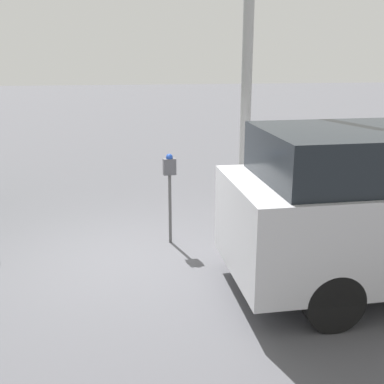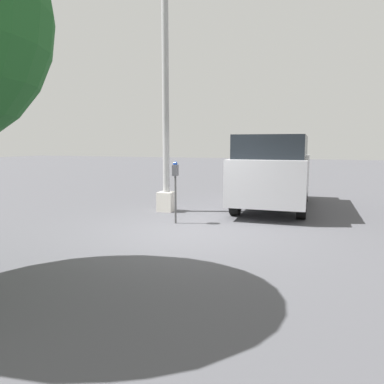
# 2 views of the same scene
# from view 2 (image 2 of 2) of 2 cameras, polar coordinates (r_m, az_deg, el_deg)

# --- Properties ---
(ground_plane) EXTENTS (80.00, 80.00, 0.00)m
(ground_plane) POSITION_cam_2_polar(r_m,az_deg,el_deg) (8.18, -0.54, -6.15)
(ground_plane) COLOR #4C4C51
(parking_meter_near) EXTENTS (0.21, 0.13, 1.49)m
(parking_meter_near) POSITION_cam_2_polar(r_m,az_deg,el_deg) (8.92, -2.55, 2.14)
(parking_meter_near) COLOR #4C4C4C
(parking_meter_near) RESTS_ON ground
(lamp_post) EXTENTS (0.44, 0.44, 6.46)m
(lamp_post) POSITION_cam_2_polar(r_m,az_deg,el_deg) (10.54, -4.01, 9.99)
(lamp_post) COLOR beige
(lamp_post) RESTS_ON ground
(parked_van) EXTENTS (5.08, 2.11, 2.14)m
(parked_van) POSITION_cam_2_polar(r_m,az_deg,el_deg) (11.39, 12.43, 3.44)
(parked_van) COLOR #B2B2B7
(parked_van) RESTS_ON ground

